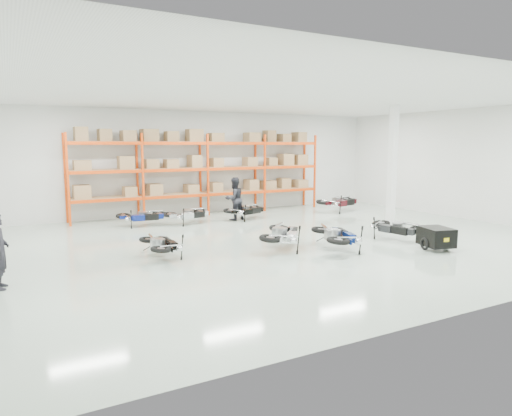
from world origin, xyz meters
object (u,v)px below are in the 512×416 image
trailer (436,237)px  moto_back_b (188,211)px  moto_silver_left (283,230)px  person_back (234,199)px  moto_back_a (142,213)px  moto_blue_centre (337,231)px  moto_black_far_left (161,241)px  moto_back_d (339,199)px  moto_back_c (246,208)px  moto_touring_right (395,224)px

trailer → moto_back_b: moto_back_b is taller
moto_silver_left → person_back: bearing=-60.6°
trailer → moto_back_a: (-6.51, 7.97, 0.11)m
moto_blue_centre → moto_back_b: bearing=-50.8°
moto_black_far_left → moto_back_d: (9.68, 4.57, 0.11)m
moto_back_c → moto_back_d: (4.76, -0.04, 0.09)m
moto_blue_centre → moto_back_d: moto_back_d is taller
moto_black_far_left → trailer: 7.84m
moto_touring_right → moto_back_a: size_ratio=1.05×
moto_blue_centre → moto_touring_right: bearing=-152.5°
moto_silver_left → moto_back_c: moto_silver_left is taller
moto_back_a → moto_back_b: 1.72m
moto_touring_right → moto_blue_centre: bearing=178.5°
trailer → moto_black_far_left: bearing=173.5°
moto_silver_left → person_back: person_back is taller
person_back → moto_touring_right: bearing=104.4°
moto_silver_left → moto_back_a: (-2.62, 5.80, -0.08)m
moto_silver_left → moto_back_c: (1.49, 5.29, -0.08)m
moto_back_d → trailer: bearing=150.4°
moto_blue_centre → person_back: size_ratio=1.08×
moto_silver_left → moto_black_far_left: bearing=29.1°
moto_blue_centre → moto_black_far_left: 4.94m
moto_black_far_left → moto_back_d: size_ratio=0.82×
person_back → moto_back_c: bearing=152.9°
moto_touring_right → moto_silver_left: bearing=162.6°
person_back → moto_silver_left: bearing=68.1°
moto_blue_centre → moto_back_a: 7.75m
moto_back_c → moto_back_a: bearing=67.0°
moto_black_far_left → moto_back_a: bearing=-96.9°
moto_back_a → moto_back_d: size_ratio=0.83×
trailer → moto_back_a: 10.29m
moto_back_d → moto_blue_centre: bearing=129.1°
moto_back_d → moto_touring_right: bearing=145.9°
moto_black_far_left → moto_back_d: 10.70m
moto_black_far_left → moto_blue_centre: bearing=163.2°
moto_back_d → moto_silver_left: bearing=118.1°
moto_blue_centre → moto_touring_right: (2.62, 0.34, -0.06)m
moto_black_far_left → person_back: bearing=-131.3°
moto_blue_centre → person_back: bearing=-68.0°
moto_silver_left → person_back: size_ratio=1.08×
moto_back_d → moto_back_a: bearing=74.6°
moto_back_b → moto_touring_right: bearing=-150.7°
moto_black_far_left → moto_back_d: bearing=-152.8°
moto_blue_centre → moto_silver_left: moto_silver_left is taller
moto_back_a → moto_back_b: bearing=-94.9°
moto_back_d → person_back: bearing=76.2°
moto_black_far_left → trailer: (7.30, -2.85, -0.10)m
moto_touring_right → moto_back_d: moto_back_d is taller
moto_touring_right → moto_back_c: bearing=103.3°
moto_black_far_left → person_back: 6.53m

